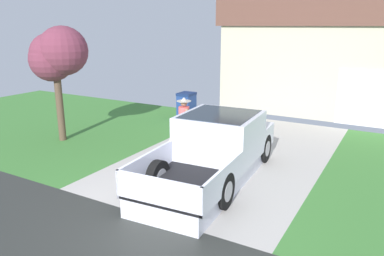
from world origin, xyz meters
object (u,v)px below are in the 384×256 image
at_px(pickup_truck, 217,149).
at_px(wheeled_trash_bin, 186,104).
at_px(person_with_hat, 184,123).
at_px(house_with_garage, 361,55).
at_px(front_yard_tree, 56,55).
at_px(handbag, 178,152).

relative_size(pickup_truck, wheeled_trash_bin, 4.80).
bearing_deg(person_with_hat, house_with_garage, 101.95).
distance_m(person_with_hat, house_with_garage, 10.10).
height_order(pickup_truck, front_yard_tree, front_yard_tree).
height_order(front_yard_tree, wheeled_trash_bin, front_yard_tree).
relative_size(pickup_truck, front_yard_tree, 1.37).
bearing_deg(front_yard_tree, wheeled_trash_bin, 66.52).
bearing_deg(front_yard_tree, house_with_garage, 51.62).
bearing_deg(wheeled_trash_bin, house_with_garage, 42.06).
bearing_deg(handbag, person_with_hat, 50.32).
height_order(pickup_truck, house_with_garage, house_with_garage).
height_order(handbag, front_yard_tree, front_yard_tree).
relative_size(pickup_truck, person_with_hat, 2.91).
height_order(pickup_truck, handbag, pickup_truck).
xyz_separation_m(handbag, front_yard_tree, (-4.21, -0.51, 2.69)).
relative_size(pickup_truck, house_with_garage, 0.45).
relative_size(front_yard_tree, wheeled_trash_bin, 3.50).
xyz_separation_m(house_with_garage, front_yard_tree, (-7.92, -10.00, 0.37)).
bearing_deg(person_with_hat, pickup_truck, 3.92).
bearing_deg(handbag, front_yard_tree, -173.08).
bearing_deg(front_yard_tree, handbag, 6.92).
xyz_separation_m(person_with_hat, handbag, (-0.13, -0.16, -0.87)).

